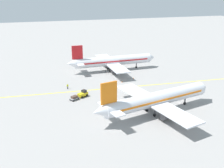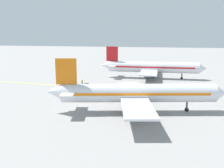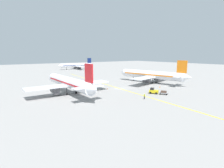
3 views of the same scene
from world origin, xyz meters
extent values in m
plane|color=gray|center=(0.00, 0.00, 0.00)|extent=(400.00, 400.00, 0.00)
cube|color=yellow|center=(0.00, 0.00, 0.00)|extent=(9.19, 119.71, 0.01)
cylinder|color=silver|center=(-19.04, 3.57, 3.80)|extent=(4.03, 30.05, 3.60)
cone|color=silver|center=(-19.28, 19.77, 3.80)|extent=(3.45, 2.45, 3.42)
cone|color=silver|center=(-18.81, -12.93, 4.10)|extent=(3.10, 3.04, 3.06)
cube|color=red|center=(-19.04, 3.57, 3.95)|extent=(4.03, 27.05, 0.50)
cube|color=silver|center=(-19.03, 2.57, 3.08)|extent=(28.07, 5.60, 0.36)
cylinder|color=#4C4C51|center=(-24.03, 2.50, 1.83)|extent=(2.25, 3.23, 2.20)
cylinder|color=#4C4C51|center=(-14.03, 2.64, 1.83)|extent=(2.25, 3.23, 2.20)
cube|color=red|center=(-18.84, -10.43, 8.10)|extent=(0.42, 4.00, 5.00)
cube|color=silver|center=(-18.85, -9.93, 4.20)|extent=(9.03, 2.53, 0.24)
cylinder|color=#4C4C51|center=(-19.18, 13.17, 1.40)|extent=(0.36, 0.36, 2.00)
cylinder|color=black|center=(-19.18, 13.17, 0.40)|extent=(0.29, 0.80, 0.80)
cylinder|color=#4C4C51|center=(-20.62, 1.55, 1.40)|extent=(0.36, 0.36, 2.00)
cylinder|color=black|center=(-20.62, 1.55, 0.40)|extent=(0.29, 0.80, 0.80)
cylinder|color=#4C4C51|center=(-17.42, 1.60, 1.40)|extent=(0.36, 0.36, 2.00)
cylinder|color=black|center=(-17.42, 1.60, 0.40)|extent=(0.29, 0.80, 0.80)
cylinder|color=silver|center=(19.83, 2.60, 3.80)|extent=(9.76, 30.09, 3.60)
cone|color=silver|center=(16.46, 18.45, 3.80)|extent=(3.84, 3.06, 3.42)
cone|color=silver|center=(23.26, -13.54, 4.10)|extent=(3.62, 3.57, 3.06)
cube|color=orange|center=(19.83, 2.60, 3.95)|extent=(9.18, 27.17, 0.50)
cube|color=silver|center=(20.04, 1.62, 3.08)|extent=(28.47, 10.91, 0.36)
cylinder|color=#4C4C51|center=(15.15, 0.58, 1.83)|extent=(2.82, 3.59, 2.20)
cylinder|color=#4C4C51|center=(24.93, 2.66, 1.83)|extent=(2.82, 3.59, 2.20)
cube|color=orange|center=(22.74, -11.09, 8.10)|extent=(1.18, 3.99, 5.00)
cube|color=silver|center=(22.64, -10.60, 4.20)|extent=(9.30, 4.22, 0.24)
cylinder|color=#4C4C51|center=(17.83, 11.99, 1.40)|extent=(0.36, 0.36, 2.00)
cylinder|color=black|center=(17.83, 11.99, 0.40)|extent=(0.44, 0.84, 0.80)
cylinder|color=#4C4C51|center=(18.68, 0.31, 1.40)|extent=(0.36, 0.36, 2.00)
cylinder|color=black|center=(18.68, 0.31, 0.40)|extent=(0.44, 0.84, 0.80)
cylinder|color=#4C4C51|center=(21.81, 0.98, 1.40)|extent=(0.36, 0.36, 2.00)
cylinder|color=black|center=(21.81, 0.98, 0.40)|extent=(0.44, 0.84, 0.80)
cylinder|color=white|center=(22.69, 90.58, 3.42)|extent=(27.17, 5.21, 3.24)
cone|color=white|center=(8.15, 91.65, 3.42)|extent=(2.38, 3.23, 3.08)
cone|color=white|center=(37.50, 89.49, 3.69)|extent=(2.89, 2.94, 2.75)
cube|color=#0F1E51|center=(22.69, 90.58, 3.55)|extent=(24.48, 5.06, 0.45)
cube|color=white|center=(23.59, 90.52, 2.77)|extent=(6.52, 25.48, 0.32)
cylinder|color=#4C4C51|center=(23.26, 86.03, 1.65)|extent=(3.02, 2.19, 1.98)
cylinder|color=#4C4C51|center=(23.92, 95.00, 1.65)|extent=(3.02, 2.19, 1.98)
cube|color=#0F1E51|center=(35.26, 89.66, 7.29)|extent=(3.61, 0.59, 4.50)
cube|color=white|center=(34.81, 89.69, 3.78)|extent=(2.75, 8.24, 0.22)
cylinder|color=#4C4C51|center=(14.07, 91.22, 1.26)|extent=(0.32, 0.32, 1.80)
cylinder|color=black|center=(14.07, 91.22, 0.36)|extent=(0.74, 0.30, 0.72)
cylinder|color=#4C4C51|center=(24.38, 89.01, 1.26)|extent=(0.32, 0.32, 1.80)
cylinder|color=black|center=(24.38, 89.01, 0.36)|extent=(0.74, 0.30, 0.72)
cylinder|color=#4C4C51|center=(24.59, 91.89, 1.26)|extent=(0.32, 0.32, 1.80)
cylinder|color=black|center=(24.59, 91.89, 0.36)|extent=(0.74, 0.30, 0.72)
cube|color=gold|center=(3.88, -13.34, 0.80)|extent=(2.82, 3.35, 0.90)
cube|color=black|center=(3.60, -12.87, 1.60)|extent=(1.66, 1.60, 0.70)
sphere|color=orange|center=(3.60, -12.87, 2.03)|extent=(0.16, 0.16, 0.16)
cylinder|color=black|center=(2.74, -12.89, 0.35)|extent=(0.57, 0.73, 0.70)
cylinder|color=black|center=(4.03, -12.12, 0.35)|extent=(0.57, 0.73, 0.70)
cylinder|color=black|center=(3.73, -14.56, 0.35)|extent=(0.57, 0.73, 0.70)
cylinder|color=black|center=(5.02, -13.80, 0.35)|extent=(0.57, 0.73, 0.70)
cube|color=gray|center=(5.51, -16.10, 0.54)|extent=(2.53, 2.95, 0.20)
cube|color=#4C382D|center=(5.51, -16.10, 0.94)|extent=(1.89, 2.14, 0.60)
cylinder|color=black|center=(4.44, -15.52, 0.22)|extent=(0.34, 0.45, 0.44)
cylinder|color=black|center=(5.52, -14.88, 0.22)|extent=(0.34, 0.45, 0.44)
cylinder|color=black|center=(5.50, -17.31, 0.22)|extent=(0.34, 0.45, 0.44)
cylinder|color=black|center=(6.58, -16.67, 0.22)|extent=(0.34, 0.45, 0.44)
cylinder|color=#23232D|center=(-3.95, -16.69, 0.42)|extent=(0.16, 0.16, 0.85)
cylinder|color=#23232D|center=(-3.90, -16.49, 0.42)|extent=(0.16, 0.16, 0.85)
cube|color=#CCD819|center=(-3.93, -16.59, 1.15)|extent=(0.30, 0.40, 0.60)
cylinder|color=#CCD819|center=(-3.98, -16.82, 1.15)|extent=(0.10, 0.10, 0.55)
cylinder|color=#CCD819|center=(-3.87, -16.36, 1.15)|extent=(0.10, 0.10, 0.55)
sphere|color=beige|center=(-3.93, -16.59, 1.57)|extent=(0.22, 0.22, 0.22)
cone|color=orange|center=(-4.58, 1.86, 0.28)|extent=(0.32, 0.32, 0.55)
cone|color=orange|center=(-7.03, 7.01, 0.28)|extent=(0.32, 0.32, 0.55)
cone|color=orange|center=(14.25, -7.35, 0.28)|extent=(0.32, 0.32, 0.55)
camera|label=1|loc=(74.06, -26.68, 29.46)|focal=42.00mm
camera|label=2|loc=(69.64, 7.30, 15.57)|focal=42.00mm
camera|label=3|loc=(-40.75, -51.58, 13.12)|focal=28.00mm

